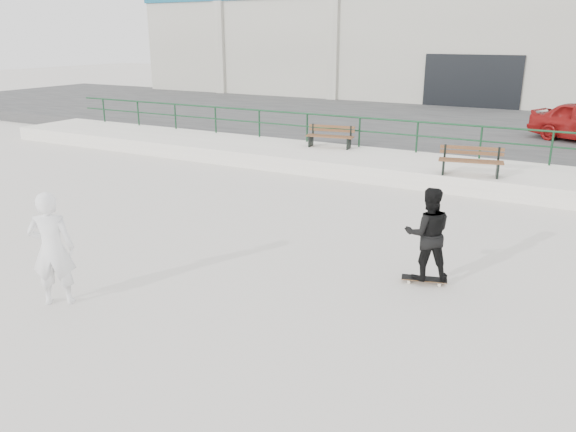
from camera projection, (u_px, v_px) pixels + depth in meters
The scene contains 10 objects.
ground at pixel (182, 281), 9.95m from camera, with size 120.00×120.00×0.00m, color beige.
ledge at pixel (373, 164), 17.80m from camera, with size 30.00×3.00×0.50m, color silver.
parking_strip at pixel (440, 127), 24.89m from camera, with size 60.00×14.00×0.50m, color #363636.
railing at pixel (388, 127), 18.57m from camera, with size 28.00×0.06×1.03m.
commercial_building at pixel (502, 28), 35.23m from camera, with size 44.20×16.33×8.00m.
bench_left at pixel (330, 137), 19.08m from camera, with size 1.66×0.70×0.74m.
bench_right at pixel (471, 161), 15.27m from camera, with size 1.75×0.81×0.78m.
skateboard at pixel (424, 279), 9.87m from camera, with size 0.81×0.40×0.09m.
standing_skater at pixel (428, 234), 9.61m from camera, with size 0.80×0.62×1.65m, color black.
seated_skater at pixel (52, 249), 8.86m from camera, with size 0.69×0.45×1.88m, color white.
Camera 1 is at (6.02, -7.08, 4.17)m, focal length 35.00 mm.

